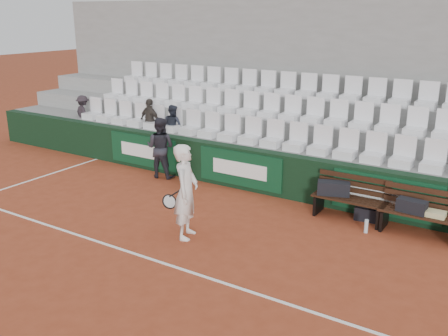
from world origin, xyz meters
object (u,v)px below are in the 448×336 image
sports_bag_left (334,188)px  tennis_player (186,192)px  sports_bag_ground (367,214)px  ball_kid (160,148)px  spectator_a (82,99)px  sports_bag_right (412,206)px  bench_right (419,224)px  spectator_c (172,110)px  water_bottle_near (316,204)px  bench_left (349,209)px  spectator_b (149,105)px  water_bottle_far (366,226)px

sports_bag_left → tennis_player: 3.15m
sports_bag_ground → ball_kid: (-5.30, -0.05, 0.64)m
tennis_player → spectator_a: (-6.39, 3.43, 0.66)m
sports_bag_right → tennis_player: size_ratio=0.30×
bench_right → spectator_c: spectator_c is taller
sports_bag_ground → water_bottle_near: bearing=-179.3°
sports_bag_left → spectator_a: size_ratio=0.59×
water_bottle_near → bench_right: bearing=-4.9°
bench_left → tennis_player: bearing=-133.3°
sports_bag_left → sports_bag_ground: 0.83m
water_bottle_near → spectator_b: 5.57m
spectator_c → sports_bag_left: bearing=176.7°
bench_left → spectator_b: size_ratio=1.20×
bench_right → sports_bag_right: bearing=-166.0°
bench_right → water_bottle_near: size_ratio=5.90×
spectator_b → bench_left: bearing=177.6°
sports_bag_left → tennis_player: (-1.94, -2.47, 0.31)m
sports_bag_left → spectator_c: (-4.90, 0.96, 0.99)m
sports_bag_right → spectator_b: spectator_b is taller
sports_bag_left → spectator_c: bearing=168.9°
bench_right → spectator_b: size_ratio=1.20×
spectator_a → spectator_b: (2.64, 0.00, 0.07)m
water_bottle_near → tennis_player: 3.09m
bench_left → bench_right: (1.38, -0.06, 0.00)m
water_bottle_far → spectator_a: spectator_a is taller
bench_right → spectator_c: 6.86m
sports_bag_left → bench_right: bearing=-2.7°
bench_right → spectator_b: 7.63m
sports_bag_right → water_bottle_far: 0.92m
bench_left → sports_bag_left: size_ratio=2.31×
bench_right → ball_kid: size_ratio=0.97×
sports_bag_ground → water_bottle_far: bearing=-73.7°
tennis_player → spectator_b: spectator_b is taller
water_bottle_far → tennis_player: bearing=-144.9°
ball_kid → water_bottle_near: bearing=168.7°
bench_right → water_bottle_far: (-0.87, -0.41, -0.09)m
ball_kid → bench_right: bearing=166.8°
sports_bag_right → spectator_c: 6.65m
spectator_b → spectator_c: (0.79, 0.00, -0.05)m
sports_bag_left → sports_bag_ground: bearing=9.5°
spectator_c → sports_bag_right: bearing=178.3°
bench_left → sports_bag_right: size_ratio=2.81×
bench_left → sports_bag_ground: bench_left is taller
sports_bag_right → tennis_player: tennis_player is taller
bench_left → water_bottle_far: bench_left is taller
spectator_b → tennis_player: bearing=144.5°
water_bottle_far → spectator_a: (-9.19, 1.46, 1.42)m
sports_bag_ground → spectator_c: (-5.59, 0.85, 1.44)m
ball_kid → sports_bag_ground: bearing=168.7°
water_bottle_far → water_bottle_near: bearing=154.7°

